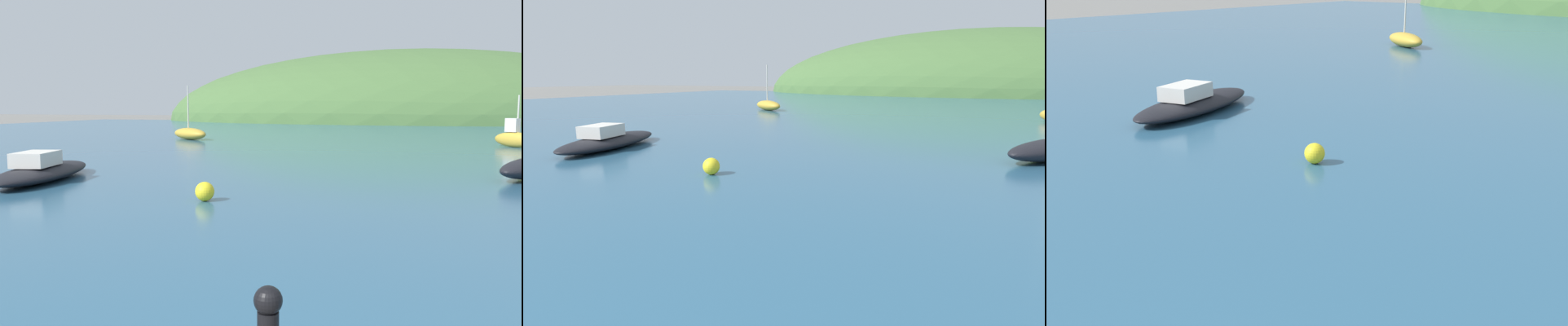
{
  "view_description": "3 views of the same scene",
  "coord_description": "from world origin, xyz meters",
  "views": [
    {
      "loc": [
        -0.01,
        -0.41,
        1.93
      ],
      "look_at": [
        -2.17,
        7.39,
        1.02
      ],
      "focal_mm": 35.0,
      "sensor_mm": 36.0,
      "label": 1
    },
    {
      "loc": [
        1.64,
        1.48,
        2.19
      ],
      "look_at": [
        -1.3,
        7.5,
        0.79
      ],
      "focal_mm": 28.0,
      "sensor_mm": 36.0,
      "label": 2
    },
    {
      "loc": [
        2.73,
        0.28,
        3.41
      ],
      "look_at": [
        -1.61,
        5.83,
        1.19
      ],
      "focal_mm": 42.0,
      "sensor_mm": 36.0,
      "label": 3
    }
  ],
  "objects": [
    {
      "name": "boat_far_left",
      "position": [
        -8.56,
        10.16,
        0.34
      ],
      "size": [
        2.35,
        4.47,
        0.74
      ],
      "color": "black",
      "rests_on": "water"
    },
    {
      "name": "boat_green_fishing",
      "position": [
        -11.27,
        25.53,
        0.43
      ],
      "size": [
        2.91,
        2.47,
        2.95
      ],
      "color": "gold",
      "rests_on": "water"
    },
    {
      "name": "mooring_buoy",
      "position": [
        -3.64,
        8.64,
        0.29
      ],
      "size": [
        0.38,
        0.38,
        0.38
      ],
      "primitive_type": "sphere",
      "color": "yellow",
      "rests_on": "water"
    }
  ]
}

